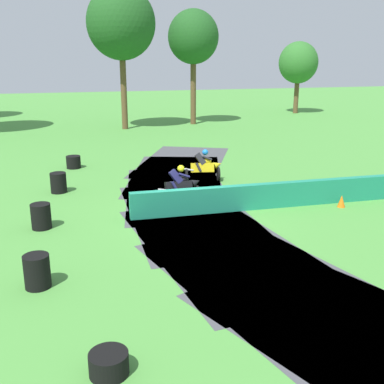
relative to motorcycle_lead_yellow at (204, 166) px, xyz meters
name	(u,v)px	position (x,y,z in m)	size (l,w,h in m)	color
ground_plane	(189,214)	(-1.85, -4.17, -0.65)	(120.00, 120.00, 0.00)	#4C933D
track_asphalt	(211,212)	(-1.07, -4.19, -0.64)	(7.81, 25.21, 0.01)	#47474C
safety_barrier	(324,191)	(3.28, -4.32, -0.20)	(0.30, 14.31, 0.90)	#1E8466
motorcycle_lead_yellow	(204,166)	(0.00, 0.00, 0.00)	(1.71, 1.00, 1.43)	black
motorcycle_chase_black	(180,185)	(-1.77, -2.68, 0.00)	(1.68, 0.78, 1.43)	black
tire_stack_near	(74,162)	(-5.37, 4.00, -0.35)	(0.68, 0.68, 0.60)	black
tire_stack_mid_a	(58,183)	(-6.11, -0.16, -0.25)	(0.63, 0.63, 0.80)	black
tire_stack_mid_b	(41,216)	(-6.68, -4.18, -0.25)	(0.62, 0.62, 0.80)	black
tire_stack_far	(37,271)	(-6.67, -8.22, -0.25)	(0.61, 0.61, 0.80)	black
tire_stack_extra_a	(109,364)	(-5.42, -11.81, -0.45)	(0.68, 0.68, 0.40)	black
traffic_cone	(341,201)	(3.63, -4.92, -0.43)	(0.28, 0.28, 0.44)	orange
tree_far_right	(193,38)	(4.53, 17.23, 5.98)	(3.90, 3.90, 8.74)	brown
tree_behind_barrier	(298,63)	(16.10, 21.73, 4.02)	(3.65, 3.65, 6.62)	brown
tree_distant	(121,24)	(-1.13, 16.11, 6.82)	(4.88, 4.88, 10.07)	brown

